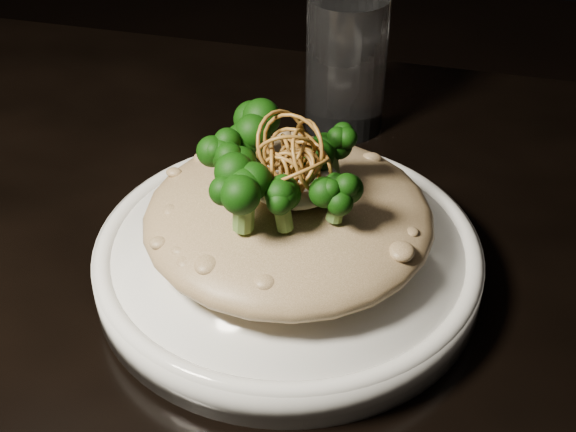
{
  "coord_description": "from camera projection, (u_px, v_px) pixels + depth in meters",
  "views": [
    {
      "loc": [
        0.16,
        -0.38,
        1.14
      ],
      "look_at": [
        0.05,
        0.04,
        0.81
      ],
      "focal_mm": 50.0,
      "sensor_mm": 36.0,
      "label": 1
    }
  ],
  "objects": [
    {
      "name": "plate",
      "position": [
        288.0,
        260.0,
        0.58
      ],
      "size": [
        0.28,
        0.28,
        0.03
      ],
      "primitive_type": "cylinder",
      "color": "white",
      "rests_on": "table"
    },
    {
      "name": "risotto",
      "position": [
        288.0,
        217.0,
        0.56
      ],
      "size": [
        0.2,
        0.2,
        0.04
      ],
      "primitive_type": "ellipsoid",
      "color": "brown",
      "rests_on": "plate"
    },
    {
      "name": "drinking_glass",
      "position": [
        346.0,
        63.0,
        0.71
      ],
      "size": [
        0.09,
        0.09,
        0.13
      ],
      "primitive_type": "cylinder",
      "rotation": [
        0.0,
        0.0,
        -0.28
      ],
      "color": "silver",
      "rests_on": "table"
    },
    {
      "name": "broccoli",
      "position": [
        287.0,
        173.0,
        0.52
      ],
      "size": [
        0.12,
        0.12,
        0.04
      ],
      "primitive_type": null,
      "color": "black",
      "rests_on": "risotto"
    },
    {
      "name": "cheese",
      "position": [
        294.0,
        181.0,
        0.54
      ],
      "size": [
        0.06,
        0.06,
        0.02
      ],
      "primitive_type": "ellipsoid",
      "color": "silver",
      "rests_on": "risotto"
    },
    {
      "name": "shallots",
      "position": [
        294.0,
        157.0,
        0.52
      ],
      "size": [
        0.05,
        0.05,
        0.03
      ],
      "primitive_type": null,
      "color": "brown",
      "rests_on": "cheese"
    },
    {
      "name": "table",
      "position": [
        210.0,
        382.0,
        0.61
      ],
      "size": [
        1.1,
        0.8,
        0.75
      ],
      "color": "black",
      "rests_on": "ground"
    }
  ]
}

